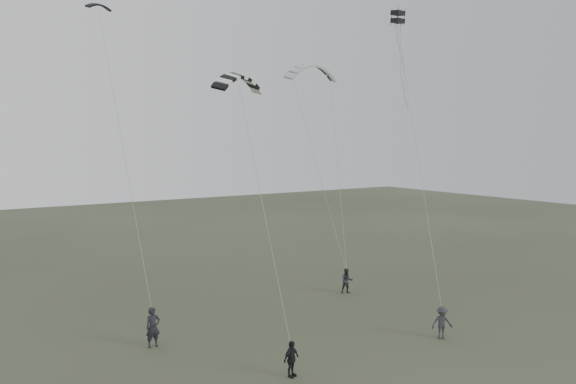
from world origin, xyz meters
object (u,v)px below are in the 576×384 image
flyer_right (347,281)px  kite_dark_small (99,5)px  flyer_far (442,323)px  flyer_center (291,359)px  kite_box (398,17)px  kite_pale_large (312,65)px  kite_striped (239,76)px  flyer_left (153,327)px

flyer_right → kite_dark_small: kite_dark_small is taller
flyer_far → flyer_right: bearing=109.4°
flyer_center → flyer_far: size_ratio=0.94×
flyer_right → flyer_center: flyer_right is taller
flyer_far → kite_dark_small: size_ratio=1.14×
kite_box → kite_pale_large: bearing=82.2°
kite_striped → kite_box: 11.15m
flyer_center → kite_box: bearing=7.5°
flyer_far → flyer_left: bearing=179.2°
flyer_right → flyer_far: flyer_far is taller
kite_dark_small → kite_pale_large: kite_dark_small is taller
kite_box → flyer_left: bearing=170.8°
flyer_left → kite_box: 21.74m
flyer_far → kite_striped: 15.99m
flyer_center → kite_pale_large: size_ratio=0.37×
flyer_right → flyer_far: (-1.41, -9.28, 0.00)m
flyer_left → kite_pale_large: (15.25, 8.02, 14.58)m
flyer_far → kite_striped: size_ratio=0.55×
flyer_right → kite_dark_small: (-13.99, 5.78, 17.05)m
flyer_far → kite_dark_small: kite_dark_small is taller
kite_dark_small → kite_box: (14.39, -9.66, -0.72)m
flyer_right → kite_dark_small: size_ratio=1.13×
kite_box → kite_striped: bearing=176.6°
flyer_left → kite_box: size_ratio=2.80×
flyer_left → kite_striped: 12.91m
flyer_center → kite_box: (10.75, 5.01, 16.37)m
flyer_center → kite_box: kite_box is taller
flyer_far → kite_striped: (-8.60, 5.48, 12.32)m
flyer_center → kite_striped: (0.34, 5.10, 12.37)m
kite_striped → flyer_center: bearing=-114.5°
kite_striped → flyer_left: bearing=139.0°
kite_dark_small → kite_striped: size_ratio=0.48×
flyer_center → kite_dark_small: 22.82m
flyer_left → kite_box: kite_box is taller
kite_dark_small → kite_box: 17.35m
flyer_center → kite_striped: bearing=68.7°
kite_pale_large → kite_striped: bearing=-137.2°
kite_dark_small → kite_pale_large: size_ratio=0.35×
flyer_far → kite_dark_small: 25.99m
kite_pale_large → kite_box: (-0.81, -9.60, 1.59)m
kite_pale_large → kite_box: kite_box is taller
flyer_far → kite_striped: bearing=175.6°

